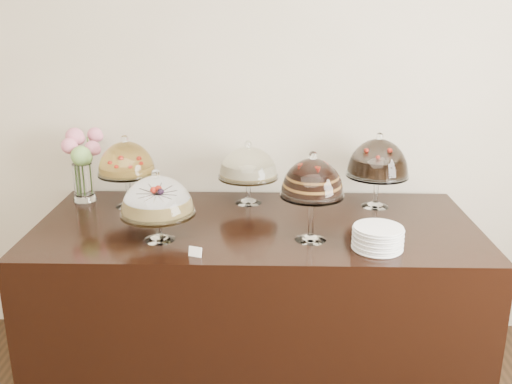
{
  "coord_description": "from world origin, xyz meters",
  "views": [
    {
      "loc": [
        0.26,
        -0.23,
        1.93
      ],
      "look_at": [
        0.19,
        2.4,
        1.08
      ],
      "focal_mm": 40.0,
      "sensor_mm": 36.0,
      "label": 1
    }
  ],
  "objects_px": {
    "display_counter": "(256,302)",
    "cake_stand_fruit_tart": "(126,161)",
    "cake_stand_choco_layer": "(312,181)",
    "cake_stand_cheesecake": "(248,165)",
    "cake_stand_dark_choco": "(378,161)",
    "cake_stand_sugar_sponge": "(157,199)",
    "plate_stack": "(378,238)",
    "flower_vase": "(82,160)"
  },
  "relations": [
    {
      "from": "cake_stand_dark_choco",
      "to": "cake_stand_fruit_tart",
      "type": "relative_size",
      "value": 1.04
    },
    {
      "from": "cake_stand_fruit_tart",
      "to": "display_counter",
      "type": "bearing_deg",
      "value": -18.91
    },
    {
      "from": "cake_stand_choco_layer",
      "to": "cake_stand_cheesecake",
      "type": "relative_size",
      "value": 1.21
    },
    {
      "from": "display_counter",
      "to": "cake_stand_sugar_sponge",
      "type": "height_order",
      "value": "cake_stand_sugar_sponge"
    },
    {
      "from": "cake_stand_sugar_sponge",
      "to": "plate_stack",
      "type": "height_order",
      "value": "cake_stand_sugar_sponge"
    },
    {
      "from": "cake_stand_choco_layer",
      "to": "cake_stand_dark_choco",
      "type": "bearing_deg",
      "value": 51.34
    },
    {
      "from": "display_counter",
      "to": "cake_stand_dark_choco",
      "type": "bearing_deg",
      "value": 22.75
    },
    {
      "from": "cake_stand_sugar_sponge",
      "to": "flower_vase",
      "type": "xyz_separation_m",
      "value": [
        -0.52,
        0.56,
        0.03
      ]
    },
    {
      "from": "cake_stand_cheesecake",
      "to": "cake_stand_fruit_tart",
      "type": "xyz_separation_m",
      "value": [
        -0.65,
        -0.07,
        0.04
      ]
    },
    {
      "from": "cake_stand_sugar_sponge",
      "to": "cake_stand_choco_layer",
      "type": "xyz_separation_m",
      "value": [
        0.71,
        0.02,
        0.09
      ]
    },
    {
      "from": "cake_stand_sugar_sponge",
      "to": "flower_vase",
      "type": "height_order",
      "value": "flower_vase"
    },
    {
      "from": "display_counter",
      "to": "cake_stand_fruit_tart",
      "type": "height_order",
      "value": "cake_stand_fruit_tart"
    },
    {
      "from": "cake_stand_choco_layer",
      "to": "plate_stack",
      "type": "bearing_deg",
      "value": -19.13
    },
    {
      "from": "display_counter",
      "to": "plate_stack",
      "type": "xyz_separation_m",
      "value": [
        0.55,
        -0.31,
        0.5
      ]
    },
    {
      "from": "display_counter",
      "to": "flower_vase",
      "type": "height_order",
      "value": "flower_vase"
    },
    {
      "from": "cake_stand_dark_choco",
      "to": "cake_stand_choco_layer",
      "type": "bearing_deg",
      "value": -128.66
    },
    {
      "from": "cake_stand_cheesecake",
      "to": "cake_stand_fruit_tart",
      "type": "distance_m",
      "value": 0.65
    },
    {
      "from": "cake_stand_choco_layer",
      "to": "flower_vase",
      "type": "distance_m",
      "value": 1.34
    },
    {
      "from": "display_counter",
      "to": "cake_stand_choco_layer",
      "type": "relative_size",
      "value": 5.17
    },
    {
      "from": "cake_stand_fruit_tart",
      "to": "plate_stack",
      "type": "distance_m",
      "value": 1.38
    },
    {
      "from": "cake_stand_choco_layer",
      "to": "cake_stand_dark_choco",
      "type": "relative_size",
      "value": 1.04
    },
    {
      "from": "cake_stand_choco_layer",
      "to": "cake_stand_cheesecake",
      "type": "distance_m",
      "value": 0.61
    },
    {
      "from": "cake_stand_cheesecake",
      "to": "cake_stand_dark_choco",
      "type": "height_order",
      "value": "cake_stand_dark_choco"
    },
    {
      "from": "cake_stand_cheesecake",
      "to": "cake_stand_dark_choco",
      "type": "bearing_deg",
      "value": -3.62
    },
    {
      "from": "cake_stand_fruit_tart",
      "to": "cake_stand_dark_choco",
      "type": "bearing_deg",
      "value": 1.26
    },
    {
      "from": "cake_stand_dark_choco",
      "to": "plate_stack",
      "type": "xyz_separation_m",
      "value": [
        -0.09,
        -0.58,
        -0.2
      ]
    },
    {
      "from": "cake_stand_sugar_sponge",
      "to": "plate_stack",
      "type": "relative_size",
      "value": 1.55
    },
    {
      "from": "display_counter",
      "to": "cake_stand_choco_layer",
      "type": "distance_m",
      "value": 0.81
    },
    {
      "from": "cake_stand_dark_choco",
      "to": "plate_stack",
      "type": "height_order",
      "value": "cake_stand_dark_choco"
    },
    {
      "from": "display_counter",
      "to": "cake_stand_dark_choco",
      "type": "relative_size",
      "value": 5.37
    },
    {
      "from": "display_counter",
      "to": "cake_stand_fruit_tart",
      "type": "distance_m",
      "value": 1.02
    },
    {
      "from": "cake_stand_sugar_sponge",
      "to": "cake_stand_fruit_tart",
      "type": "distance_m",
      "value": 0.53
    },
    {
      "from": "cake_stand_sugar_sponge",
      "to": "cake_stand_cheesecake",
      "type": "height_order",
      "value": "cake_stand_cheesecake"
    },
    {
      "from": "plate_stack",
      "to": "cake_stand_cheesecake",
      "type": "bearing_deg",
      "value": 133.96
    },
    {
      "from": "cake_stand_choco_layer",
      "to": "cake_stand_cheesecake",
      "type": "height_order",
      "value": "cake_stand_choco_layer"
    },
    {
      "from": "display_counter",
      "to": "cake_stand_sugar_sponge",
      "type": "relative_size",
      "value": 6.37
    },
    {
      "from": "display_counter",
      "to": "cake_stand_choco_layer",
      "type": "height_order",
      "value": "cake_stand_choco_layer"
    },
    {
      "from": "cake_stand_choco_layer",
      "to": "plate_stack",
      "type": "height_order",
      "value": "cake_stand_choco_layer"
    },
    {
      "from": "cake_stand_choco_layer",
      "to": "cake_stand_cheesecake",
      "type": "bearing_deg",
      "value": 120.65
    },
    {
      "from": "cake_stand_cheesecake",
      "to": "plate_stack",
      "type": "xyz_separation_m",
      "value": [
        0.6,
        -0.63,
        -0.16
      ]
    },
    {
      "from": "cake_stand_cheesecake",
      "to": "plate_stack",
      "type": "height_order",
      "value": "cake_stand_cheesecake"
    },
    {
      "from": "flower_vase",
      "to": "display_counter",
      "type": "bearing_deg",
      "value": -19.06
    }
  ]
}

